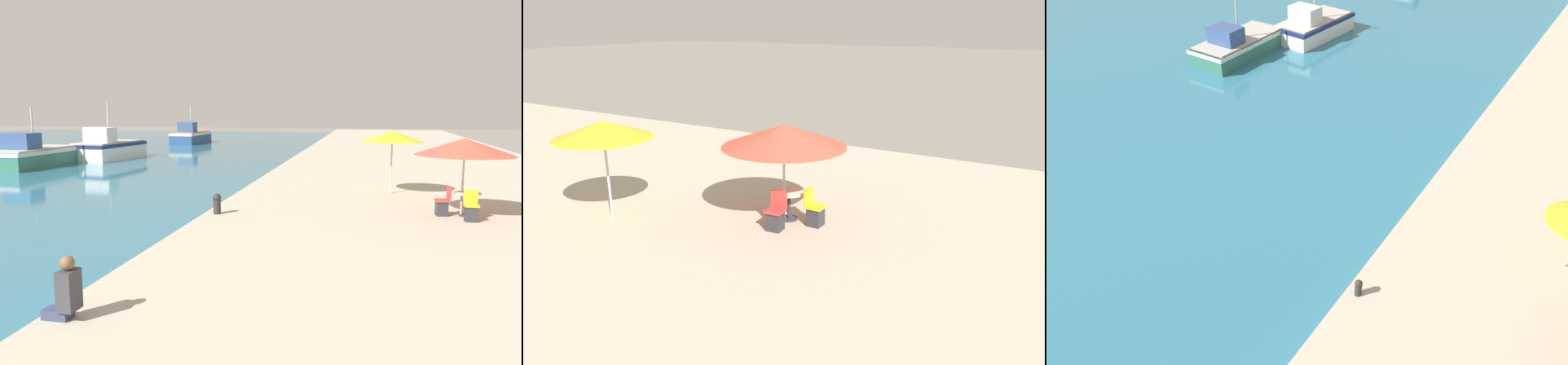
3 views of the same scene
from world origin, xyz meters
The scene contains 3 objects.
fishing_boat_near centered at (-16.72, 28.86, 0.83)m, with size 3.08×6.86×4.00m.
fishing_boat_mid centered at (-14.39, 34.65, 0.89)m, with size 3.50×6.47×4.29m.
mooring_bollard centered at (0.43, 14.34, 0.90)m, with size 0.26×0.26×0.65m.
Camera 3 is at (5.29, 3.84, 13.73)m, focal length 35.00 mm.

